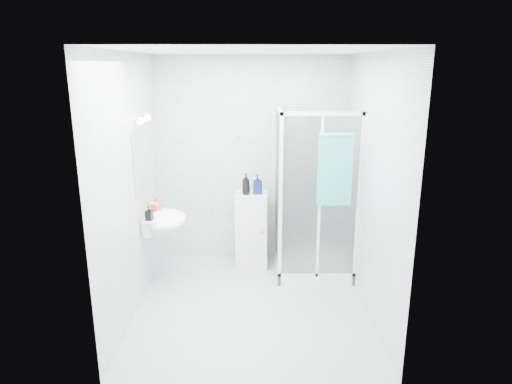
{
  "coord_description": "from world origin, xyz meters",
  "views": [
    {
      "loc": [
        0.01,
        -4.39,
        2.47
      ],
      "look_at": [
        0.05,
        0.35,
        1.15
      ],
      "focal_mm": 32.0,
      "sensor_mm": 36.0,
      "label": 1
    }
  ],
  "objects_px": {
    "shampoo_bottle_b": "(257,184)",
    "soap_dispenser_orange": "(156,205)",
    "hand_towel": "(335,168)",
    "storage_cabinet": "(252,230)",
    "wall_basin": "(164,220)",
    "soap_dispenser_black": "(149,213)",
    "shampoo_bottle_a": "(246,184)",
    "shower_enclosure": "(307,239)"
  },
  "relations": [
    {
      "from": "shower_enclosure",
      "to": "shampoo_bottle_a",
      "type": "bearing_deg",
      "value": 165.09
    },
    {
      "from": "wall_basin",
      "to": "shampoo_bottle_a",
      "type": "bearing_deg",
      "value": 29.13
    },
    {
      "from": "shower_enclosure",
      "to": "wall_basin",
      "type": "relative_size",
      "value": 3.57
    },
    {
      "from": "shampoo_bottle_a",
      "to": "soap_dispenser_black",
      "type": "distance_m",
      "value": 1.26
    },
    {
      "from": "wall_basin",
      "to": "shampoo_bottle_a",
      "type": "distance_m",
      "value": 1.09
    },
    {
      "from": "shampoo_bottle_a",
      "to": "soap_dispenser_orange",
      "type": "height_order",
      "value": "shampoo_bottle_a"
    },
    {
      "from": "wall_basin",
      "to": "storage_cabinet",
      "type": "distance_m",
      "value": 1.18
    },
    {
      "from": "shower_enclosure",
      "to": "wall_basin",
      "type": "bearing_deg",
      "value": -169.19
    },
    {
      "from": "wall_basin",
      "to": "shampoo_bottle_b",
      "type": "height_order",
      "value": "shampoo_bottle_b"
    },
    {
      "from": "hand_towel",
      "to": "shampoo_bottle_b",
      "type": "xyz_separation_m",
      "value": [
        -0.83,
        0.63,
        -0.34
      ]
    },
    {
      "from": "shower_enclosure",
      "to": "wall_basin",
      "type": "xyz_separation_m",
      "value": [
        -1.66,
        -0.32,
        0.35
      ]
    },
    {
      "from": "shampoo_bottle_b",
      "to": "soap_dispenser_orange",
      "type": "relative_size",
      "value": 1.46
    },
    {
      "from": "wall_basin",
      "to": "hand_towel",
      "type": "relative_size",
      "value": 0.71
    },
    {
      "from": "shower_enclosure",
      "to": "soap_dispenser_black",
      "type": "height_order",
      "value": "shower_enclosure"
    },
    {
      "from": "storage_cabinet",
      "to": "soap_dispenser_orange",
      "type": "bearing_deg",
      "value": -154.71
    },
    {
      "from": "shampoo_bottle_b",
      "to": "soap_dispenser_orange",
      "type": "bearing_deg",
      "value": -159.09
    },
    {
      "from": "storage_cabinet",
      "to": "shampoo_bottle_b",
      "type": "height_order",
      "value": "shampoo_bottle_b"
    },
    {
      "from": "wall_basin",
      "to": "shampoo_bottle_b",
      "type": "xyz_separation_m",
      "value": [
        1.06,
        0.55,
        0.27
      ]
    },
    {
      "from": "wall_basin",
      "to": "soap_dispenser_black",
      "type": "distance_m",
      "value": 0.26
    },
    {
      "from": "hand_towel",
      "to": "soap_dispenser_black",
      "type": "bearing_deg",
      "value": -176.99
    },
    {
      "from": "hand_towel",
      "to": "soap_dispenser_orange",
      "type": "height_order",
      "value": "hand_towel"
    },
    {
      "from": "shower_enclosure",
      "to": "soap_dispenser_black",
      "type": "bearing_deg",
      "value": -164.01
    },
    {
      "from": "hand_towel",
      "to": "soap_dispenser_black",
      "type": "relative_size",
      "value": 5.07
    },
    {
      "from": "shower_enclosure",
      "to": "shampoo_bottle_b",
      "type": "bearing_deg",
      "value": 159.05
    },
    {
      "from": "hand_towel",
      "to": "storage_cabinet",
      "type": "bearing_deg",
      "value": 144.56
    },
    {
      "from": "shower_enclosure",
      "to": "hand_towel",
      "type": "xyz_separation_m",
      "value": [
        0.23,
        -0.4,
        0.96
      ]
    },
    {
      "from": "storage_cabinet",
      "to": "hand_towel",
      "type": "distance_m",
      "value": 1.44
    },
    {
      "from": "shampoo_bottle_b",
      "to": "storage_cabinet",
      "type": "bearing_deg",
      "value": 175.34
    },
    {
      "from": "wall_basin",
      "to": "shampoo_bottle_a",
      "type": "relative_size",
      "value": 2.14
    },
    {
      "from": "shampoo_bottle_b",
      "to": "hand_towel",
      "type": "bearing_deg",
      "value": -37.37
    },
    {
      "from": "hand_towel",
      "to": "shampoo_bottle_a",
      "type": "height_order",
      "value": "hand_towel"
    },
    {
      "from": "shower_enclosure",
      "to": "soap_dispenser_orange",
      "type": "bearing_deg",
      "value": -173.07
    },
    {
      "from": "storage_cabinet",
      "to": "shower_enclosure",
      "type": "bearing_deg",
      "value": -16.45
    },
    {
      "from": "shampoo_bottle_a",
      "to": "storage_cabinet",
      "type": "bearing_deg",
      "value": 28.65
    },
    {
      "from": "shampoo_bottle_b",
      "to": "soap_dispenser_orange",
      "type": "distance_m",
      "value": 1.25
    },
    {
      "from": "soap_dispenser_orange",
      "to": "storage_cabinet",
      "type": "bearing_deg",
      "value": 22.34
    },
    {
      "from": "shower_enclosure",
      "to": "soap_dispenser_black",
      "type": "relative_size",
      "value": 12.8
    },
    {
      "from": "shampoo_bottle_b",
      "to": "soap_dispenser_black",
      "type": "xyz_separation_m",
      "value": [
        -1.17,
        -0.74,
        -0.13
      ]
    },
    {
      "from": "storage_cabinet",
      "to": "hand_towel",
      "type": "height_order",
      "value": "hand_towel"
    },
    {
      "from": "shower_enclosure",
      "to": "shampoo_bottle_a",
      "type": "distance_m",
      "value": 0.99
    },
    {
      "from": "shower_enclosure",
      "to": "shampoo_bottle_b",
      "type": "height_order",
      "value": "shower_enclosure"
    },
    {
      "from": "storage_cabinet",
      "to": "soap_dispenser_black",
      "type": "xyz_separation_m",
      "value": [
        -1.1,
        -0.74,
        0.47
      ]
    }
  ]
}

